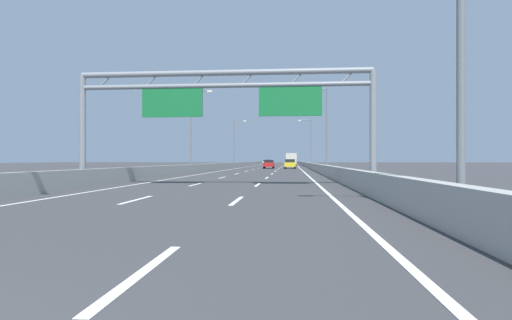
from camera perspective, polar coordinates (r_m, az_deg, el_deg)
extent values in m
plane|color=#38383A|center=(101.53, 2.83, -0.78)|extent=(260.00, 260.00, 0.00)
cube|color=white|center=(15.06, -16.50, -5.41)|extent=(0.16, 3.00, 0.01)
cube|color=white|center=(23.64, -8.50, -3.44)|extent=(0.16, 3.00, 0.01)
cube|color=white|center=(32.45, -4.81, -2.50)|extent=(0.16, 3.00, 0.01)
cube|color=white|center=(41.35, -2.71, -1.95)|extent=(0.16, 3.00, 0.01)
cube|color=white|center=(50.28, -1.35, -1.60)|extent=(0.16, 3.00, 0.01)
cube|color=white|center=(59.23, -0.40, -1.36)|extent=(0.16, 3.00, 0.01)
cube|color=white|center=(68.19, 0.30, -1.17)|extent=(0.16, 3.00, 0.01)
cube|color=white|center=(77.17, 0.84, -1.03)|extent=(0.16, 3.00, 0.01)
cube|color=white|center=(86.14, 1.26, -0.92)|extent=(0.16, 3.00, 0.01)
cube|color=white|center=(95.13, 1.61, -0.83)|extent=(0.16, 3.00, 0.01)
cube|color=white|center=(104.11, 1.89, -0.76)|extent=(0.16, 3.00, 0.01)
cube|color=white|center=(113.10, 2.13, -0.70)|extent=(0.16, 3.00, 0.01)
cube|color=white|center=(122.09, 2.34, -0.64)|extent=(0.16, 3.00, 0.01)
cube|color=white|center=(131.08, 2.51, -0.60)|extent=(0.16, 3.00, 0.01)
cube|color=white|center=(140.07, 2.67, -0.56)|extent=(0.16, 3.00, 0.01)
cube|color=white|center=(149.06, 2.80, -0.52)|extent=(0.16, 3.00, 0.01)
cube|color=white|center=(158.06, 2.92, -0.49)|extent=(0.16, 3.00, 0.01)
cube|color=white|center=(5.49, -15.78, -15.05)|extent=(0.16, 3.00, 0.01)
cube|color=white|center=(14.15, -2.74, -5.76)|extent=(0.16, 3.00, 0.01)
cube|color=white|center=(23.08, 0.24, -3.52)|extent=(0.16, 3.00, 0.01)
cube|color=white|center=(32.04, 1.55, -2.53)|extent=(0.16, 3.00, 0.01)
cube|color=white|center=(41.03, 2.29, -1.97)|extent=(0.16, 3.00, 0.01)
cube|color=white|center=(50.01, 2.76, -1.61)|extent=(0.16, 3.00, 0.01)
cube|color=white|center=(59.00, 3.09, -1.36)|extent=(0.16, 3.00, 0.01)
cube|color=white|center=(68.00, 3.33, -1.18)|extent=(0.16, 3.00, 0.01)
cube|color=white|center=(76.99, 3.51, -1.04)|extent=(0.16, 3.00, 0.01)
cube|color=white|center=(85.99, 3.66, -0.93)|extent=(0.16, 3.00, 0.01)
cube|color=white|center=(94.99, 3.77, -0.84)|extent=(0.16, 3.00, 0.01)
cube|color=white|center=(103.98, 3.87, -0.76)|extent=(0.16, 3.00, 0.01)
cube|color=white|center=(112.98, 3.95, -0.70)|extent=(0.16, 3.00, 0.01)
cube|color=white|center=(121.98, 4.02, -0.65)|extent=(0.16, 3.00, 0.01)
cube|color=white|center=(130.98, 4.09, -0.60)|extent=(0.16, 3.00, 0.01)
cube|color=white|center=(139.98, 4.14, -0.56)|extent=(0.16, 3.00, 0.01)
cube|color=white|center=(148.98, 4.18, -0.52)|extent=(0.16, 3.00, 0.01)
cube|color=white|center=(157.98, 4.23, -0.49)|extent=(0.16, 3.00, 0.01)
cube|color=white|center=(89.91, -0.79, -0.88)|extent=(0.16, 176.00, 0.01)
cube|color=white|center=(89.48, 5.91, -0.89)|extent=(0.16, 176.00, 0.01)
cube|color=#9E9E99|center=(111.96, -0.51, -0.47)|extent=(0.45, 220.00, 0.95)
cube|color=#9E9E99|center=(111.51, 6.56, -0.47)|extent=(0.45, 220.00, 0.95)
cylinder|color=gray|center=(24.83, -23.31, 3.87)|extent=(0.36, 0.36, 6.20)
cylinder|color=gray|center=(22.33, 16.21, 4.31)|extent=(0.36, 0.36, 6.20)
cylinder|color=gray|center=(22.64, -4.64, 12.18)|extent=(16.08, 0.32, 0.32)
cylinder|color=gray|center=(22.51, -4.64, 10.43)|extent=(16.08, 0.26, 0.26)
cylinder|color=gray|center=(24.57, -20.51, 10.38)|extent=(0.74, 0.10, 0.74)
cylinder|color=gray|center=(23.56, -14.50, 10.83)|extent=(0.74, 0.10, 0.74)
cylinder|color=gray|center=(22.83, -8.03, 11.18)|extent=(0.74, 0.10, 0.74)
cylinder|color=gray|center=(22.40, -1.19, 11.40)|extent=(0.74, 0.10, 0.74)
cylinder|color=gray|center=(22.28, 5.81, 11.46)|extent=(0.74, 0.10, 0.74)
cylinder|color=gray|center=(22.48, 12.80, 11.36)|extent=(0.74, 0.10, 0.74)
cube|color=#146B33|center=(23.01, -11.75, 7.94)|extent=(3.40, 0.12, 1.60)
cube|color=#146B33|center=(22.06, 4.87, 8.28)|extent=(3.40, 0.12, 1.60)
cylinder|color=slate|center=(11.22, 26.97, 17.21)|extent=(0.20, 0.20, 9.50)
cylinder|color=slate|center=(46.86, -9.18, 4.08)|extent=(0.20, 0.20, 9.50)
cylinder|color=slate|center=(47.15, -7.86, 9.69)|extent=(2.20, 0.12, 0.12)
cube|color=#F2EAC6|center=(46.91, -6.53, 9.62)|extent=(0.56, 0.28, 0.20)
cylinder|color=slate|center=(45.63, 9.98, 4.19)|extent=(0.20, 0.20, 9.50)
cylinder|color=slate|center=(46.11, 8.60, 9.91)|extent=(2.20, 0.12, 0.12)
cube|color=#F2EAC6|center=(46.04, 7.21, 9.80)|extent=(0.56, 0.28, 0.20)
cylinder|color=slate|center=(81.60, -3.11, 2.35)|extent=(0.20, 0.20, 9.50)
cylinder|color=slate|center=(81.77, -2.35, 5.58)|extent=(2.20, 0.12, 0.12)
cube|color=#F2EAC6|center=(81.63, -1.58, 5.52)|extent=(0.56, 0.28, 0.20)
cylinder|color=slate|center=(80.90, 7.76, 2.37)|extent=(0.20, 0.20, 9.50)
cylinder|color=slate|center=(81.17, 6.98, 5.62)|extent=(2.20, 0.12, 0.12)
cube|color=#F2EAC6|center=(81.13, 6.20, 5.55)|extent=(0.56, 0.28, 0.20)
cube|color=silver|center=(121.17, 1.44, -0.36)|extent=(1.75, 4.62, 0.61)
cube|color=black|center=(120.94, 1.43, -0.11)|extent=(1.54, 2.18, 0.44)
cylinder|color=black|center=(122.98, 1.13, -0.49)|extent=(0.22, 0.64, 0.64)
cylinder|color=black|center=(122.89, 1.84, -0.49)|extent=(0.22, 0.64, 0.64)
cylinder|color=black|center=(119.47, 1.02, -0.51)|extent=(0.22, 0.64, 0.64)
cylinder|color=black|center=(119.38, 1.75, -0.51)|extent=(0.22, 0.64, 0.64)
cube|color=red|center=(66.69, 1.82, -0.64)|extent=(1.71, 4.13, 0.68)
cube|color=black|center=(66.88, 1.83, -0.16)|extent=(1.51, 1.78, 0.43)
cylinder|color=black|center=(68.25, 1.26, -0.91)|extent=(0.22, 0.64, 0.64)
cylinder|color=black|center=(68.17, 2.51, -0.91)|extent=(0.22, 0.64, 0.64)
cylinder|color=black|center=(65.23, 1.09, -0.95)|extent=(0.22, 0.64, 0.64)
cylinder|color=black|center=(65.15, 2.40, -0.95)|extent=(0.22, 0.64, 0.64)
cube|color=#2347AD|center=(121.10, 4.90, -0.35)|extent=(1.73, 4.50, 0.64)
cube|color=black|center=(121.36, 4.90, -0.08)|extent=(1.52, 1.99, 0.48)
cylinder|color=black|center=(122.80, 4.54, -0.49)|extent=(0.22, 0.64, 0.64)
cylinder|color=black|center=(122.80, 5.25, -0.49)|extent=(0.22, 0.64, 0.64)
cylinder|color=black|center=(119.41, 4.53, -0.51)|extent=(0.22, 0.64, 0.64)
cylinder|color=black|center=(119.41, 5.26, -0.51)|extent=(0.22, 0.64, 0.64)
cube|color=yellow|center=(66.18, 4.83, -0.64)|extent=(1.77, 4.28, 0.70)
cube|color=black|center=(66.44, 4.83, -0.11)|extent=(1.56, 1.90, 0.52)
cylinder|color=black|center=(67.78, 4.18, -0.92)|extent=(0.22, 0.64, 0.64)
cylinder|color=black|center=(67.78, 5.49, -0.92)|extent=(0.22, 0.64, 0.64)
cylinder|color=black|center=(64.61, 4.14, -0.96)|extent=(0.22, 0.64, 0.64)
cylinder|color=black|center=(64.60, 5.52, -0.96)|extent=(0.22, 0.64, 0.64)
cube|color=black|center=(132.29, 1.74, -0.32)|extent=(1.71, 4.38, 0.61)
cube|color=black|center=(131.91, 1.73, -0.08)|extent=(1.51, 1.77, 0.54)
cylinder|color=black|center=(133.97, 1.46, -0.45)|extent=(0.22, 0.64, 0.64)
cylinder|color=black|center=(133.89, 2.09, -0.45)|extent=(0.22, 0.64, 0.64)
cylinder|color=black|center=(130.70, 1.37, -0.46)|extent=(0.22, 0.64, 0.64)
cylinder|color=black|center=(130.61, 2.02, -0.46)|extent=(0.22, 0.64, 0.64)
cube|color=#194799|center=(94.87, 5.00, 0.00)|extent=(2.33, 2.34, 1.84)
cube|color=beige|center=(90.59, 5.00, 0.19)|extent=(2.33, 5.81, 2.41)
cylinder|color=black|center=(95.14, 4.38, -0.55)|extent=(0.28, 0.96, 0.96)
cylinder|color=black|center=(95.15, 5.62, -0.55)|extent=(0.28, 0.96, 0.96)
cylinder|color=black|center=(89.10, 4.35, -0.59)|extent=(0.28, 0.96, 0.96)
cylinder|color=black|center=(89.10, 5.67, -0.59)|extent=(0.28, 0.96, 0.96)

